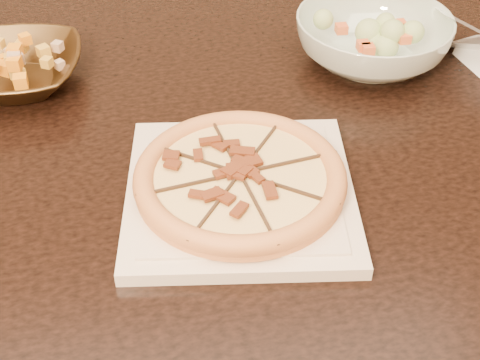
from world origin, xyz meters
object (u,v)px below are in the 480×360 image
Objects in this scene: dining_table at (162,181)px; salad_bowl at (372,40)px; bronze_bowl at (13,70)px; plate at (240,192)px; pizza at (240,178)px.

dining_table is 0.40m from salad_bowl.
dining_table is at bearing -36.82° from bronze_bowl.
plate is 1.48× the size of bronze_bowl.
salad_bowl reaches higher than plate.
bronze_bowl is at bearing 178.60° from salad_bowl.
salad_bowl is at bearing 21.81° from dining_table.
salad_bowl is (0.26, 0.30, 0.03)m from plate.
salad_bowl is at bearing 49.01° from plate.
plate is 0.02m from pizza.
bronze_bowl is (-0.30, 0.31, -0.01)m from pizza.
plate is at bearing -58.63° from dining_table.
dining_table is at bearing 121.36° from pizza.
bronze_bowl reaches higher than dining_table.
pizza reaches higher than plate.
plate is 1.26× the size of salad_bowl.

